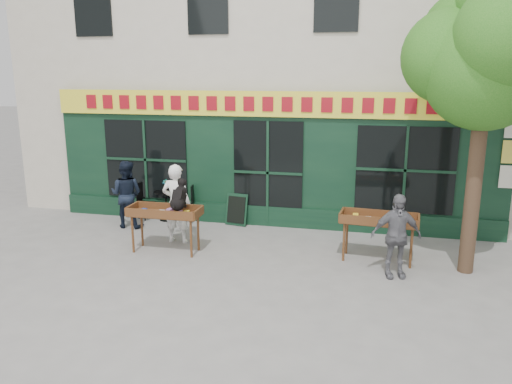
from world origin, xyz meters
TOP-DOWN VIEW (x-y plane):
  - ground at (0.00, 0.00)m, footprint 80.00×80.00m
  - building at (0.00, 5.97)m, footprint 14.00×7.26m
  - street_tree at (4.34, 0.36)m, footprint 3.05×2.90m
  - book_cart_center at (-1.73, 0.03)m, footprint 1.50×0.62m
  - dog at (-1.38, -0.02)m, footprint 0.34×0.60m
  - woman at (-1.73, 0.68)m, footprint 0.65×0.43m
  - book_cart_right at (2.65, 0.50)m, footprint 1.55×0.74m
  - man_right at (2.95, -0.25)m, footprint 1.00×0.62m
  - bistro_table at (-2.65, 2.20)m, footprint 0.60×0.60m
  - bistro_chair_left at (-3.27, 2.25)m, footprint 0.50×0.50m
  - bistro_chair_right at (-2.01, 2.22)m, footprint 0.43×0.43m
  - potted_plant at (-2.65, 2.20)m, footprint 0.19×0.16m
  - man_left at (-3.35, 1.45)m, footprint 0.82×0.65m
  - chalkboard at (-0.77, 2.19)m, footprint 0.58×0.28m

SIDE VIEW (x-z plane):
  - ground at x=0.00m, z-range 0.00..0.00m
  - chalkboard at x=-0.77m, z-range 0.01..0.79m
  - bistro_table at x=-2.65m, z-range 0.16..0.92m
  - bistro_chair_left at x=-3.27m, z-range 0.08..1.03m
  - bistro_chair_right at x=-2.01m, z-range 0.08..1.03m
  - man_right at x=2.95m, z-range 0.00..1.59m
  - book_cart_center at x=-1.73m, z-range 0.33..1.32m
  - book_cart_right at x=2.65m, z-range 0.33..1.32m
  - man_left at x=-3.35m, z-range 0.00..1.66m
  - woman at x=-1.73m, z-range 0.00..1.78m
  - potted_plant at x=-2.65m, z-range 0.77..1.08m
  - dog at x=-1.38m, z-range 0.99..1.59m
  - street_tree at x=4.34m, z-range 1.31..6.91m
  - building at x=0.00m, z-range -0.03..9.97m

